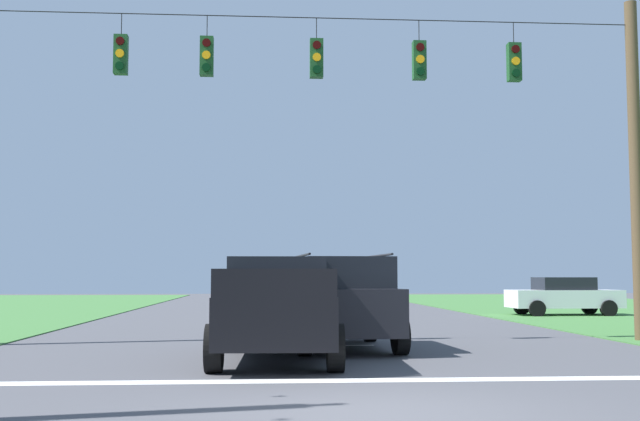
{
  "coord_description": "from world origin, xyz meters",
  "views": [
    {
      "loc": [
        -1.25,
        -9.32,
        1.6
      ],
      "look_at": [
        0.02,
        8.77,
        3.09
      ],
      "focal_mm": 44.24,
      "sensor_mm": 36.0,
      "label": 1
    }
  ],
  "objects_px": {
    "pickup_truck": "(277,309)",
    "distant_car_crossing_white": "(564,296)",
    "overhead_signal_span": "(317,143)",
    "suv_black": "(340,300)"
  },
  "relations": [
    {
      "from": "overhead_signal_span",
      "to": "pickup_truck",
      "type": "relative_size",
      "value": 2.95
    },
    {
      "from": "overhead_signal_span",
      "to": "suv_black",
      "type": "xyz_separation_m",
      "value": [
        0.43,
        -1.32,
        -3.72
      ]
    },
    {
      "from": "overhead_signal_span",
      "to": "pickup_truck",
      "type": "xyz_separation_m",
      "value": [
        -1.01,
        -3.64,
        -3.81
      ]
    },
    {
      "from": "overhead_signal_span",
      "to": "suv_black",
      "type": "distance_m",
      "value": 3.97
    },
    {
      "from": "pickup_truck",
      "to": "distant_car_crossing_white",
      "type": "xyz_separation_m",
      "value": [
        11.63,
        15.61,
        -0.18
      ]
    },
    {
      "from": "pickup_truck",
      "to": "suv_black",
      "type": "height_order",
      "value": "suv_black"
    },
    {
      "from": "pickup_truck",
      "to": "distant_car_crossing_white",
      "type": "relative_size",
      "value": 1.27
    },
    {
      "from": "pickup_truck",
      "to": "overhead_signal_span",
      "type": "bearing_deg",
      "value": 74.48
    },
    {
      "from": "overhead_signal_span",
      "to": "distant_car_crossing_white",
      "type": "bearing_deg",
      "value": 48.43
    },
    {
      "from": "pickup_truck",
      "to": "distant_car_crossing_white",
      "type": "height_order",
      "value": "pickup_truck"
    }
  ]
}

